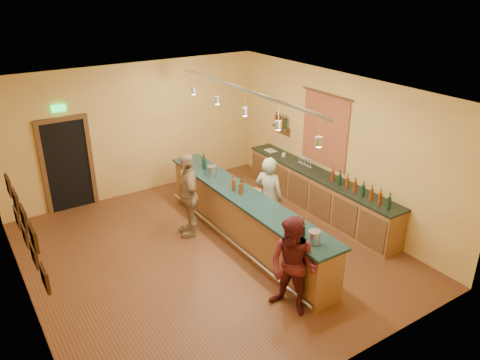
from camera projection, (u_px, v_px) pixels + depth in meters
floor at (210, 253)px, 9.22m from camera, size 7.00×7.00×0.00m
ceiling at (205, 93)px, 7.93m from camera, size 6.50×7.00×0.02m
wall_back at (136, 130)px, 11.26m from camera, size 6.50×0.02×3.20m
wall_front at (344, 272)px, 5.89m from camera, size 6.50×0.02×3.20m
wall_left at (17, 227)px, 6.95m from camera, size 0.02×7.00×3.20m
wall_right at (337, 146)px, 10.20m from camera, size 0.02×7.00×3.20m
doorway at (67, 163)px, 10.58m from camera, size 1.15×0.09×2.48m
tapestry at (325, 131)px, 10.39m from camera, size 0.03×1.40×1.60m
bottle_shelf at (281, 123)px, 11.59m from camera, size 0.17×0.55×0.54m
picture_grid at (25, 226)px, 6.25m from camera, size 0.06×2.20×0.70m
back_counter at (319, 192)px, 10.64m from camera, size 0.60×4.55×1.27m
tasting_bar at (245, 215)px, 9.38m from camera, size 0.74×5.10×1.38m
pendant_track at (245, 99)px, 8.43m from camera, size 0.11×4.60×0.50m
bartender at (269, 197)px, 9.54m from camera, size 0.64×0.75×1.74m
customer_a at (293, 267)px, 7.33m from camera, size 0.89×0.99×1.67m
customer_b at (188, 195)px, 9.57m from camera, size 0.70×1.13×1.79m
bar_stool at (253, 197)px, 10.15m from camera, size 0.37×0.37×0.75m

